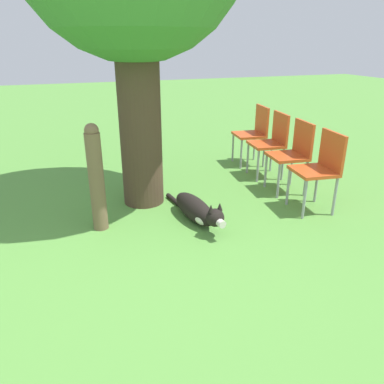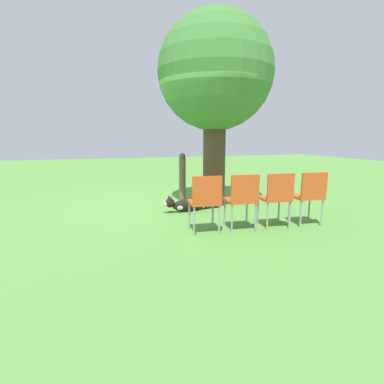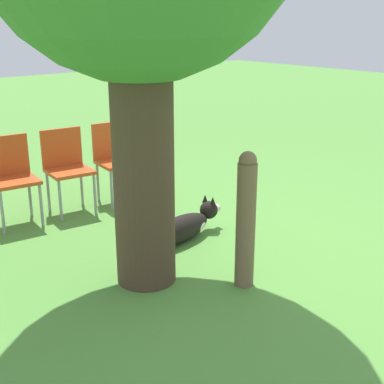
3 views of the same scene
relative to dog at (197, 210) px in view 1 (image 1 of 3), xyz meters
The scene contains 7 objects.
ground_plane 0.54m from the dog, 162.82° to the right, with size 30.00×30.00×0.00m, color #56933D.
dog is the anchor object (origin of this frame).
fence_post 1.08m from the dog, 168.68° to the left, with size 0.15×0.15×1.08m.
red_chair_0 1.44m from the dog, ahead, with size 0.47×0.48×0.88m.
red_chair_1 1.54m from the dog, 17.30° to the left, with size 0.47×0.48×0.88m.
red_chair_2 1.83m from the dog, 35.07° to the left, with size 0.47×0.48×0.88m.
red_chair_3 2.24m from the dog, 46.95° to the left, with size 0.47×0.48×0.88m.
Camera 1 is at (-0.73, -3.18, 1.79)m, focal length 35.00 mm.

